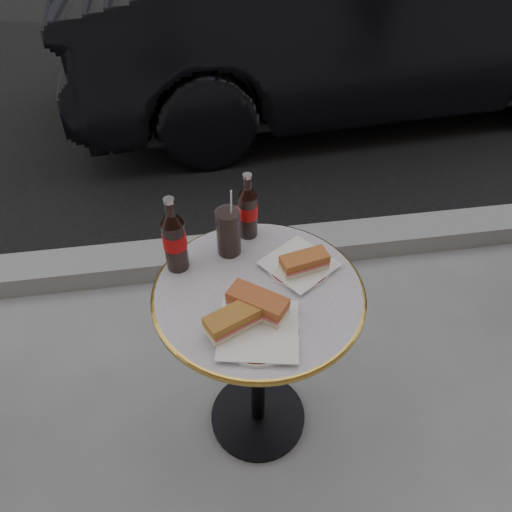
{
  "coord_description": "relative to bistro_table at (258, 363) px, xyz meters",
  "views": [
    {
      "loc": [
        -0.16,
        -0.97,
        1.79
      ],
      "look_at": [
        0.0,
        0.05,
        0.82
      ],
      "focal_mm": 35.0,
      "sensor_mm": 36.0,
      "label": 1
    }
  ],
  "objects": [
    {
      "name": "cola_bottle_left",
      "position": [
        -0.23,
        0.13,
        0.49
      ],
      "size": [
        0.09,
        0.09,
        0.25
      ],
      "primitive_type": null,
      "rotation": [
        0.0,
        0.0,
        -0.28
      ],
      "color": "black",
      "rests_on": "bistro_table"
    },
    {
      "name": "parked_car",
      "position": [
        1.15,
        2.53,
        0.31
      ],
      "size": [
        1.75,
        4.21,
        1.35
      ],
      "primitive_type": "imported",
      "rotation": [
        0.0,
        0.0,
        1.65
      ],
      "color": "black",
      "rests_on": "ground"
    },
    {
      "name": "plate_right",
      "position": [
        0.14,
        0.08,
        0.37
      ],
      "size": [
        0.26,
        0.26,
        0.01
      ],
      "primitive_type": "cylinder",
      "rotation": [
        0.0,
        0.0,
        0.43
      ],
      "color": "white",
      "rests_on": "bistro_table"
    },
    {
      "name": "cola_glass",
      "position": [
        -0.06,
        0.18,
        0.45
      ],
      "size": [
        0.1,
        0.1,
        0.16
      ],
      "primitive_type": "cylinder",
      "rotation": [
        0.0,
        0.0,
        -0.34
      ],
      "color": "black",
      "rests_on": "bistro_table"
    },
    {
      "name": "sandwich_left_b",
      "position": [
        -0.02,
        -0.09,
        0.41
      ],
      "size": [
        0.18,
        0.16,
        0.06
      ],
      "primitive_type": "cube",
      "rotation": [
        0.0,
        0.0,
        -0.66
      ],
      "color": "#AF542C",
      "rests_on": "plate_left"
    },
    {
      "name": "cola_bottle_right",
      "position": [
        0.0,
        0.25,
        0.48
      ],
      "size": [
        0.08,
        0.08,
        0.23
      ],
      "primitive_type": null,
      "rotation": [
        0.0,
        0.0,
        -0.28
      ],
      "color": "black",
      "rests_on": "bistro_table"
    },
    {
      "name": "sandwich_left_a",
      "position": [
        -0.09,
        -0.13,
        0.4
      ],
      "size": [
        0.17,
        0.13,
        0.05
      ],
      "primitive_type": "cube",
      "rotation": [
        0.0,
        0.0,
        0.44
      ],
      "color": "#AB6D2B",
      "rests_on": "plate_left"
    },
    {
      "name": "curb",
      "position": [
        0.0,
        0.9,
        -0.32
      ],
      "size": [
        40.0,
        0.2,
        0.12
      ],
      "primitive_type": "cube",
      "color": "gray",
      "rests_on": "ground"
    },
    {
      "name": "asphalt_road",
      "position": [
        0.0,
        5.0,
        -0.36
      ],
      "size": [
        40.0,
        8.0,
        0.0
      ],
      "primitive_type": "cube",
      "color": "black",
      "rests_on": "ground"
    },
    {
      "name": "sandwich_right",
      "position": [
        0.14,
        0.05,
        0.4
      ],
      "size": [
        0.15,
        0.1,
        0.05
      ],
      "primitive_type": "cube",
      "rotation": [
        0.0,
        0.0,
        0.22
      ],
      "color": "#AF5E2C",
      "rests_on": "plate_right"
    },
    {
      "name": "bistro_table",
      "position": [
        0.0,
        0.0,
        0.0
      ],
      "size": [
        0.62,
        0.62,
        0.73
      ],
      "primitive_type": null,
      "color": "#BAB2C4",
      "rests_on": "ground"
    },
    {
      "name": "ground",
      "position": [
        0.0,
        0.0,
        -0.37
      ],
      "size": [
        80.0,
        80.0,
        0.0
      ],
      "primitive_type": "plane",
      "color": "gray",
      "rests_on": "ground"
    },
    {
      "name": "plate_left",
      "position": [
        -0.02,
        -0.15,
        0.37
      ],
      "size": [
        0.29,
        0.29,
        0.01
      ],
      "primitive_type": "cylinder",
      "rotation": [
        0.0,
        0.0,
        -0.38
      ],
      "color": "white",
      "rests_on": "bistro_table"
    }
  ]
}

